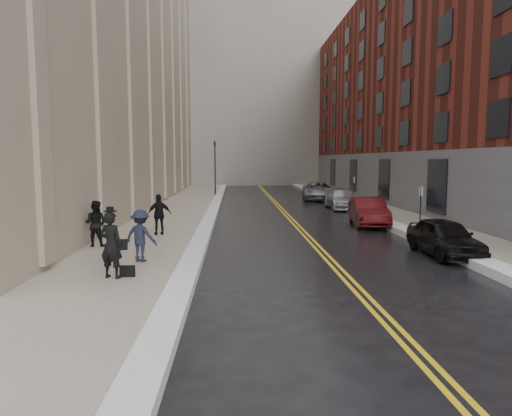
{
  "coord_description": "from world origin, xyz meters",
  "views": [
    {
      "loc": [
        -0.77,
        -12.79,
        3.47
      ],
      "look_at": [
        0.05,
        4.78,
        1.6
      ],
      "focal_mm": 32.0,
      "sensor_mm": 36.0,
      "label": 1
    }
  ],
  "objects": [
    {
      "name": "pedestrian_b",
      "position": [
        -3.85,
        2.03,
        1.0
      ],
      "size": [
        1.25,
        0.95,
        1.7
      ],
      "primitive_type": "imported",
      "rotation": [
        0.0,
        0.0,
        2.82
      ],
      "color": "black",
      "rests_on": "sidewalk_left"
    },
    {
      "name": "snow_ridge_left",
      "position": [
        -2.2,
        16.0,
        0.13
      ],
      "size": [
        0.7,
        60.8,
        0.26
      ],
      "primitive_type": "cube",
      "color": "white",
      "rests_on": "ground"
    },
    {
      "name": "tower_far_left",
      "position": [
        -12.0,
        72.0,
        30.0
      ],
      "size": [
        22.0,
        18.0,
        60.0
      ],
      "primitive_type": "cube",
      "color": "slate",
      "rests_on": "ground"
    },
    {
      "name": "parking_sign_far",
      "position": [
        7.9,
        20.0,
        1.36
      ],
      "size": [
        0.06,
        0.35,
        2.23
      ],
      "color": "black",
      "rests_on": "ground"
    },
    {
      "name": "sidewalk_left",
      "position": [
        -4.5,
        16.0,
        0.07
      ],
      "size": [
        4.0,
        64.0,
        0.15
      ],
      "primitive_type": "cube",
      "color": "gray",
      "rests_on": "ground"
    },
    {
      "name": "car_silver_near",
      "position": [
        6.8,
        19.03,
        0.69
      ],
      "size": [
        2.02,
        4.8,
        1.38
      ],
      "primitive_type": "imported",
      "rotation": [
        0.0,
        0.0,
        -0.02
      ],
      "color": "#A6A9AE",
      "rests_on": "ground"
    },
    {
      "name": "ground",
      "position": [
        0.0,
        0.0,
        0.0
      ],
      "size": [
        160.0,
        160.0,
        0.0
      ],
      "primitive_type": "plane",
      "color": "black",
      "rests_on": "ground"
    },
    {
      "name": "parking_sign_near",
      "position": [
        7.9,
        8.0,
        1.36
      ],
      "size": [
        0.06,
        0.35,
        2.23
      ],
      "color": "black",
      "rests_on": "ground"
    },
    {
      "name": "pedestrian_c",
      "position": [
        -4.11,
        7.38,
        1.05
      ],
      "size": [
        1.14,
        0.71,
        1.8
      ],
      "primitive_type": "imported",
      "rotation": [
        0.0,
        0.0,
        3.42
      ],
      "color": "black",
      "rests_on": "sidewalk_left"
    },
    {
      "name": "pedestrian_a",
      "position": [
        -6.12,
        4.81,
        1.03
      ],
      "size": [
        0.95,
        0.79,
        1.76
      ],
      "primitive_type": "imported",
      "rotation": [
        0.0,
        0.0,
        2.99
      ],
      "color": "black",
      "rests_on": "sidewalk_left"
    },
    {
      "name": "pedestrian_main",
      "position": [
        -4.24,
        -0.04,
        1.09
      ],
      "size": [
        0.8,
        0.65,
        1.89
      ],
      "primitive_type": "imported",
      "rotation": [
        0.0,
        0.0,
        2.81
      ],
      "color": "black",
      "rests_on": "sidewalk_left"
    },
    {
      "name": "car_black",
      "position": [
        6.8,
        3.14,
        0.68
      ],
      "size": [
        1.62,
        3.99,
        1.36
      ],
      "primitive_type": "imported",
      "rotation": [
        0.0,
        0.0,
        -0.0
      ],
      "color": "black",
      "rests_on": "ground"
    },
    {
      "name": "lane_stripe_b",
      "position": [
        2.62,
        16.0,
        0.0
      ],
      "size": [
        0.12,
        64.0,
        0.01
      ],
      "primitive_type": "cube",
      "color": "gold",
      "rests_on": "ground"
    },
    {
      "name": "snow_ridge_right",
      "position": [
        7.15,
        16.0,
        0.15
      ],
      "size": [
        0.85,
        60.8,
        0.3
      ],
      "primitive_type": "cube",
      "color": "white",
      "rests_on": "ground"
    },
    {
      "name": "sidewalk_right",
      "position": [
        9.0,
        16.0,
        0.07
      ],
      "size": [
        3.0,
        64.0,
        0.15
      ],
      "primitive_type": "cube",
      "color": "gray",
      "rests_on": "ground"
    },
    {
      "name": "car_silver_far",
      "position": [
        6.49,
        26.44,
        0.78
      ],
      "size": [
        3.2,
        5.87,
        1.56
      ],
      "primitive_type": "imported",
      "rotation": [
        0.0,
        0.0,
        -0.11
      ],
      "color": "#93969A",
      "rests_on": "ground"
    },
    {
      "name": "tower_far_center",
      "position": [
        1.0,
        56.0,
        26.0
      ],
      "size": [
        28.0,
        16.0,
        52.0
      ],
      "primitive_type": "cube",
      "color": "gray",
      "rests_on": "ground"
    },
    {
      "name": "traffic_signal",
      "position": [
        -2.6,
        30.0,
        3.08
      ],
      "size": [
        0.18,
        0.15,
        5.2
      ],
      "color": "black",
      "rests_on": "ground"
    },
    {
      "name": "car_maroon",
      "position": [
        6.25,
        10.74,
        0.75
      ],
      "size": [
        2.09,
        4.68,
        1.49
      ],
      "primitive_type": "imported",
      "rotation": [
        0.0,
        0.0,
        -0.11
      ],
      "color": "#400B0E",
      "rests_on": "ground"
    },
    {
      "name": "building_right",
      "position": [
        17.5,
        23.0,
        9.0
      ],
      "size": [
        14.0,
        50.0,
        18.0
      ],
      "primitive_type": "cube",
      "color": "maroon",
      "rests_on": "ground"
    },
    {
      "name": "lane_stripe_a",
      "position": [
        2.38,
        16.0,
        0.0
      ],
      "size": [
        0.12,
        64.0,
        0.01
      ],
      "primitive_type": "cube",
      "color": "gold",
      "rests_on": "ground"
    },
    {
      "name": "tower_far_right",
      "position": [
        14.0,
        66.0,
        22.0
      ],
      "size": [
        22.0,
        18.0,
        44.0
      ],
      "primitive_type": "cube",
      "color": "slate",
      "rests_on": "ground"
    }
  ]
}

